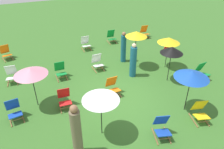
% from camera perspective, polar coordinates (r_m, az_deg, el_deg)
% --- Properties ---
extents(ground_plane, '(40.00, 40.00, 0.00)m').
position_cam_1_polar(ground_plane, '(9.23, 2.92, -6.24)').
color(ground_plane, '#386B28').
extents(deckchair_0, '(0.67, 0.86, 0.83)m').
position_cam_1_polar(deckchair_0, '(7.61, 13.13, -13.47)').
color(deckchair_0, olive).
rests_on(deckchair_0, ground).
extents(deckchair_1, '(0.65, 0.86, 0.83)m').
position_cam_1_polar(deckchair_1, '(13.56, -26.37, 5.18)').
color(deckchair_1, olive).
rests_on(deckchair_1, ground).
extents(deckchair_2, '(0.63, 0.85, 0.83)m').
position_cam_1_polar(deckchair_2, '(13.11, 15.08, 6.64)').
color(deckchair_2, olive).
rests_on(deckchair_2, ground).
extents(deckchair_3, '(0.48, 0.76, 0.83)m').
position_cam_1_polar(deckchair_3, '(10.69, -13.54, 0.97)').
color(deckchair_3, olive).
rests_on(deckchair_3, ground).
extents(deckchair_4, '(0.49, 0.76, 0.83)m').
position_cam_1_polar(deckchair_4, '(11.16, -3.90, 3.20)').
color(deckchair_4, olive).
rests_on(deckchair_4, ground).
extents(deckchair_6, '(0.54, 0.80, 0.83)m').
position_cam_1_polar(deckchair_6, '(15.39, 8.68, 11.08)').
color(deckchair_6, olive).
rests_on(deckchair_6, ground).
extents(deckchair_7, '(0.48, 0.76, 0.83)m').
position_cam_1_polar(deckchair_7, '(13.45, -7.01, 8.16)').
color(deckchair_7, olive).
rests_on(deckchair_7, ground).
extents(deckchair_8, '(0.57, 0.82, 0.83)m').
position_cam_1_polar(deckchair_8, '(8.82, -24.62, -8.68)').
color(deckchair_8, olive).
rests_on(deckchair_8, ground).
extents(deckchair_9, '(0.50, 0.77, 0.83)m').
position_cam_1_polar(deckchair_9, '(14.38, -0.13, 9.97)').
color(deckchair_9, olive).
rests_on(deckchair_9, ground).
extents(deckchair_10, '(0.52, 0.79, 0.83)m').
position_cam_1_polar(deckchair_10, '(8.78, -12.50, -6.33)').
color(deckchair_10, olive).
rests_on(deckchair_10, ground).
extents(deckchair_11, '(0.66, 0.86, 0.83)m').
position_cam_1_polar(deckchair_11, '(8.62, 22.38, -9.10)').
color(deckchair_11, olive).
rests_on(deckchair_11, ground).
extents(deckchair_12, '(0.54, 0.80, 0.83)m').
position_cam_1_polar(deckchair_12, '(11.13, -25.13, -0.07)').
color(deckchair_12, olive).
rests_on(deckchair_12, ground).
extents(deckchair_13, '(0.54, 0.80, 0.83)m').
position_cam_1_polar(deckchair_13, '(11.19, 22.72, 0.68)').
color(deckchair_13, olive).
rests_on(deckchair_13, ground).
extents(deckchair_15, '(0.51, 0.78, 0.83)m').
position_cam_1_polar(deckchair_15, '(9.26, 0.18, -3.25)').
color(deckchair_15, olive).
rests_on(deckchair_15, ground).
extents(umbrella_0, '(1.26, 1.26, 1.73)m').
position_cam_1_polar(umbrella_0, '(8.50, -20.86, 0.76)').
color(umbrella_0, black).
rests_on(umbrella_0, ground).
extents(umbrella_1, '(1.21, 1.21, 1.69)m').
position_cam_1_polar(umbrella_1, '(6.71, -3.02, -5.97)').
color(umbrella_1, black).
rests_on(umbrella_1, ground).
extents(umbrella_2, '(1.12, 1.12, 1.67)m').
position_cam_1_polar(umbrella_2, '(11.17, 14.87, 8.80)').
color(umbrella_2, black).
rests_on(umbrella_2, ground).
extents(umbrella_3, '(1.03, 1.03, 1.76)m').
position_cam_1_polar(umbrella_3, '(9.94, 15.63, 6.29)').
color(umbrella_3, black).
rests_on(umbrella_3, ground).
extents(umbrella_4, '(1.26, 1.26, 1.76)m').
position_cam_1_polar(umbrella_4, '(8.21, 20.49, -0.02)').
color(umbrella_4, black).
rests_on(umbrella_4, ground).
extents(umbrella_5, '(1.09, 1.09, 1.98)m').
position_cam_1_polar(umbrella_5, '(10.78, 6.48, 10.64)').
color(umbrella_5, black).
rests_on(umbrella_5, ground).
extents(person_0, '(0.45, 0.45, 1.73)m').
position_cam_1_polar(person_0, '(10.36, 5.65, 3.55)').
color(person_0, '#195972').
rests_on(person_0, ground).
extents(person_1, '(0.33, 0.33, 1.91)m').
position_cam_1_polar(person_1, '(6.61, -9.42, -14.80)').
color(person_1, '#72664C').
rests_on(person_1, ground).
extents(person_2, '(0.38, 0.38, 1.71)m').
position_cam_1_polar(person_2, '(11.72, 3.07, 7.12)').
color(person_2, '#195972').
rests_on(person_2, ground).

